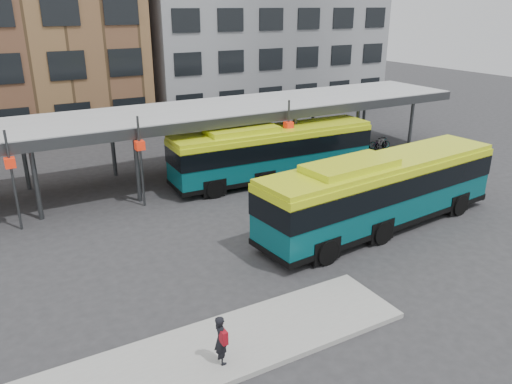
% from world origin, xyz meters
% --- Properties ---
extents(ground, '(120.00, 120.00, 0.00)m').
position_xyz_m(ground, '(0.00, 0.00, 0.00)').
color(ground, '#28282B').
rests_on(ground, ground).
extents(boarding_island, '(14.00, 3.00, 0.18)m').
position_xyz_m(boarding_island, '(-5.50, -3.00, 0.09)').
color(boarding_island, gray).
rests_on(boarding_island, ground).
extents(canopy, '(40.00, 6.53, 4.80)m').
position_xyz_m(canopy, '(-0.06, 12.87, 3.91)').
color(canopy, '#999B9E').
rests_on(canopy, ground).
extents(building_grey, '(24.00, 14.00, 20.00)m').
position_xyz_m(building_grey, '(16.00, 32.00, 10.00)').
color(building_grey, slate).
rests_on(building_grey, ground).
extents(bus_front, '(13.37, 4.01, 3.63)m').
position_xyz_m(bus_front, '(5.90, 1.58, 1.89)').
color(bus_front, '#07474D').
rests_on(bus_front, ground).
extents(bus_rear, '(12.62, 3.17, 3.46)m').
position_xyz_m(bus_rear, '(5.09, 10.01, 1.80)').
color(bus_rear, '#07474D').
rests_on(bus_rear, ground).
extents(pedestrian, '(0.37, 0.61, 1.55)m').
position_xyz_m(pedestrian, '(-4.94, -3.65, 0.97)').
color(pedestrian, black).
rests_on(pedestrian, boarding_island).
extents(bike_rack, '(6.52, 1.66, 1.06)m').
position_xyz_m(bike_rack, '(13.20, 11.99, 0.47)').
color(bike_rack, slate).
rests_on(bike_rack, ground).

